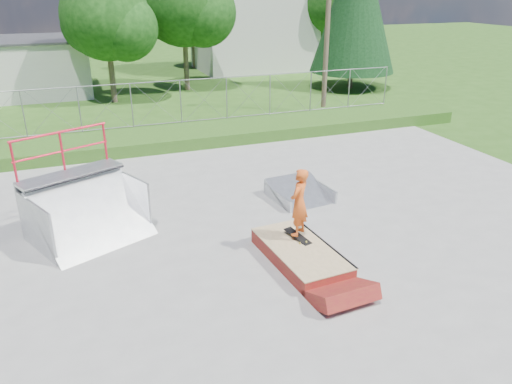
% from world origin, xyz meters
% --- Properties ---
extents(ground, '(120.00, 120.00, 0.00)m').
position_xyz_m(ground, '(0.00, 0.00, 0.00)').
color(ground, '#2C5317').
rests_on(ground, ground).
extents(concrete_pad, '(20.00, 16.00, 0.04)m').
position_xyz_m(concrete_pad, '(0.00, 0.00, 0.02)').
color(concrete_pad, gray).
rests_on(concrete_pad, ground).
extents(grass_berm, '(24.00, 3.00, 0.50)m').
position_xyz_m(grass_berm, '(0.00, 9.50, 0.25)').
color(grass_berm, '#2C5317').
rests_on(grass_berm, ground).
extents(grind_box, '(1.46, 2.73, 0.39)m').
position_xyz_m(grind_box, '(0.12, -0.84, 0.20)').
color(grind_box, maroon).
rests_on(grind_box, concrete_pad).
extents(quarter_pipe, '(3.22, 3.02, 2.56)m').
position_xyz_m(quarter_pipe, '(-4.25, 2.10, 1.28)').
color(quarter_pipe, '#A6A8AE').
rests_on(quarter_pipe, concrete_pad).
extents(flat_bank_ramp, '(1.72, 1.81, 0.48)m').
position_xyz_m(flat_bank_ramp, '(1.67, 2.43, 0.24)').
color(flat_bank_ramp, '#A6A8AE').
rests_on(flat_bank_ramp, concrete_pad).
extents(skateboard, '(0.43, 0.82, 0.13)m').
position_xyz_m(skateboard, '(0.25, -0.43, 0.44)').
color(skateboard, black).
rests_on(skateboard, grind_box).
extents(skater, '(0.70, 0.67, 1.61)m').
position_xyz_m(skater, '(0.25, -0.43, 1.24)').
color(skater, orange).
rests_on(skater, grind_box).
extents(chain_link_fence, '(20.00, 0.06, 1.80)m').
position_xyz_m(chain_link_fence, '(0.00, 10.50, 1.40)').
color(chain_link_fence, gray).
rests_on(chain_link_fence, grass_berm).
extents(gable_house, '(8.40, 6.08, 8.94)m').
position_xyz_m(gable_house, '(9.00, 26.00, 3.84)').
color(gable_house, '#B8B8B3').
rests_on(gable_house, ground).
extents(utility_pole, '(0.24, 0.24, 8.00)m').
position_xyz_m(utility_pole, '(7.50, 12.00, 4.00)').
color(utility_pole, brown).
rests_on(utility_pole, ground).
extents(tree_left_near, '(4.76, 4.48, 6.65)m').
position_xyz_m(tree_left_near, '(-1.75, 17.83, 4.24)').
color(tree_left_near, brown).
rests_on(tree_left_near, ground).
extents(tree_center, '(5.44, 5.12, 7.60)m').
position_xyz_m(tree_center, '(2.78, 19.81, 4.85)').
color(tree_center, brown).
rests_on(tree_center, ground).
extents(tree_right_far, '(5.10, 4.80, 7.12)m').
position_xyz_m(tree_right_far, '(14.27, 23.82, 4.54)').
color(tree_right_far, brown).
rests_on(tree_right_far, ground).
extents(tree_back_mid, '(4.08, 3.84, 5.70)m').
position_xyz_m(tree_back_mid, '(5.21, 27.86, 3.63)').
color(tree_back_mid, brown).
rests_on(tree_back_mid, ground).
extents(conifer_tree, '(5.04, 5.04, 9.10)m').
position_xyz_m(conifer_tree, '(12.00, 17.00, 5.05)').
color(conifer_tree, brown).
rests_on(conifer_tree, ground).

